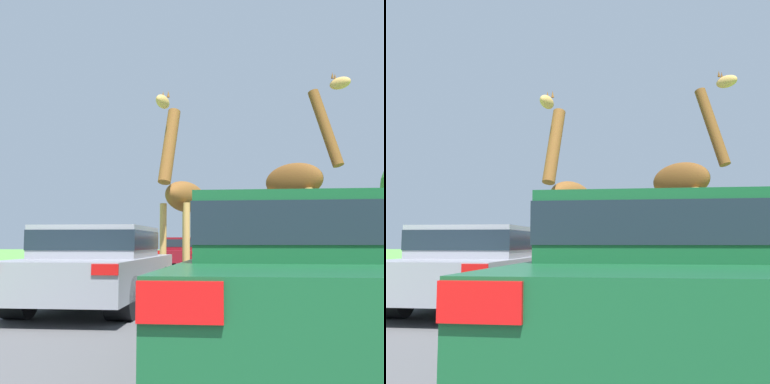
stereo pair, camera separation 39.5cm
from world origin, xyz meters
TOP-DOWN VIEW (x-y plane):
  - road at (0.00, 30.00)m, footprint 6.64×120.00m
  - giraffe_near_road at (-1.10, 12.80)m, footprint 1.22×2.87m
  - giraffe_companion at (1.82, 13.53)m, footprint 2.25×1.96m
  - car_lead_maroon at (0.89, 4.86)m, footprint 1.89×4.31m
  - car_queue_right at (-2.31, 22.78)m, footprint 1.88×4.70m
  - car_queue_left at (2.65, 30.97)m, footprint 1.74×4.61m
  - car_far_ahead at (1.29, 18.83)m, footprint 1.88×4.70m
  - car_verge_right at (-2.07, 8.81)m, footprint 1.87×4.47m

SIDE VIEW (x-z plane):
  - road at x=0.00m, z-range 0.00..0.00m
  - car_far_ahead at x=1.29m, z-range 0.05..1.34m
  - car_queue_right at x=-2.31m, z-range 0.04..1.36m
  - car_verge_right at x=-2.07m, z-range 0.05..1.39m
  - car_lead_maroon at x=0.89m, z-range 0.04..1.45m
  - car_queue_left at x=2.65m, z-range 0.04..1.52m
  - giraffe_near_road at x=-1.10m, z-range -0.09..4.53m
  - giraffe_companion at x=1.82m, z-range -0.12..5.20m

